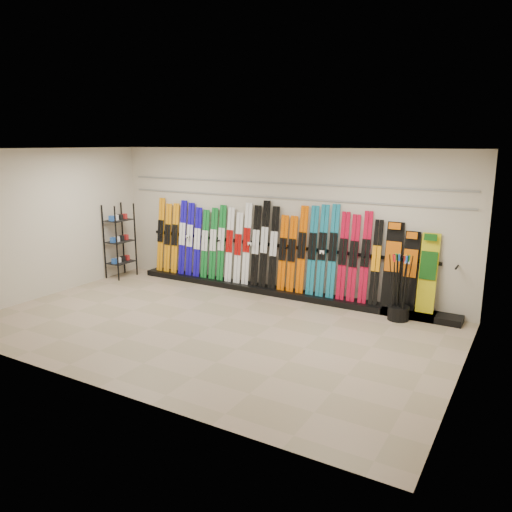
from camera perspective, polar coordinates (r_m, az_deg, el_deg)
The scene contains 13 objects.
floor at distance 8.70m, azimuth -5.25°, elevation -8.11°, with size 8.00×8.00×0.00m, color gray.
back_wall at distance 10.39m, azimuth 2.56°, elevation 3.94°, with size 8.00×8.00×0.00m, color beige.
left_wall at distance 11.07m, azimuth -22.64°, elevation 3.51°, with size 5.00×5.00×0.00m, color beige.
right_wall at distance 6.84m, azimuth 23.04°, elevation -1.74°, with size 5.00×5.00×0.00m, color beige.
ceiling at distance 8.13m, azimuth -5.69°, elevation 12.06°, with size 8.00×8.00×0.00m, color silver.
ski_rack_base at distance 10.42m, azimuth 3.02°, elevation -4.17°, with size 8.00×0.40×0.12m, color black.
skis at distance 10.54m, azimuth 0.09°, elevation 1.07°, with size 5.37×0.24×1.83m.
snowboards at distance 9.45m, azimuth 17.12°, elevation -1.48°, with size 0.95×0.24×1.57m.
accessory_rack at distance 12.08m, azimuth -15.29°, elevation 1.68°, with size 0.40×0.60×1.72m, color black.
pole_bin at distance 9.33m, azimuth 15.95°, elevation -6.28°, with size 0.38×0.38×0.25m, color black.
ski_poles at distance 9.18m, azimuth 16.03°, elevation -3.44°, with size 0.40×0.29×1.18m.
slatwall_rail_0 at distance 10.31m, azimuth 2.53°, elevation 6.68°, with size 7.60×0.02×0.03m, color gray.
slatwall_rail_1 at distance 10.28m, azimuth 2.55°, elevation 8.34°, with size 7.60×0.02×0.03m, color gray.
Camera 1 is at (4.73, -6.61, 3.10)m, focal length 35.00 mm.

